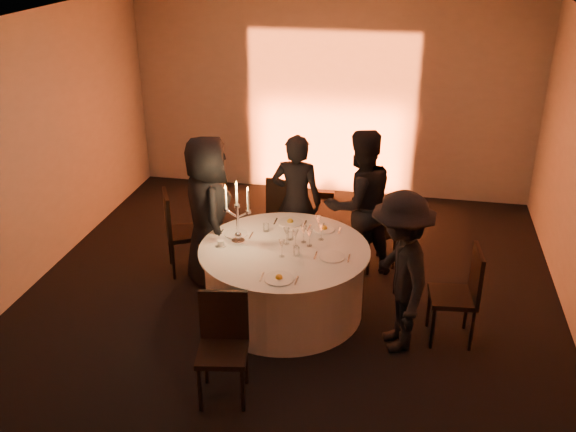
% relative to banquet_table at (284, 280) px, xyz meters
% --- Properties ---
extents(floor, '(7.00, 7.00, 0.00)m').
position_rel_banquet_table_xyz_m(floor, '(0.00, 0.00, -0.38)').
color(floor, black).
rests_on(floor, ground).
extents(ceiling, '(7.00, 7.00, 0.00)m').
position_rel_banquet_table_xyz_m(ceiling, '(0.00, 0.00, 2.62)').
color(ceiling, silver).
rests_on(ceiling, wall_back).
extents(wall_back, '(7.00, 0.00, 7.00)m').
position_rel_banquet_table_xyz_m(wall_back, '(0.00, 3.50, 1.12)').
color(wall_back, '#B5AFA8').
rests_on(wall_back, floor).
extents(wall_left, '(0.00, 7.00, 7.00)m').
position_rel_banquet_table_xyz_m(wall_left, '(-3.00, 0.00, 1.12)').
color(wall_left, '#B5AFA8').
rests_on(wall_left, floor).
extents(uplighter_fixture, '(0.25, 0.12, 0.10)m').
position_rel_banquet_table_xyz_m(uplighter_fixture, '(0.00, 3.20, -0.33)').
color(uplighter_fixture, black).
rests_on(uplighter_fixture, floor).
extents(banquet_table, '(1.80, 1.80, 0.77)m').
position_rel_banquet_table_xyz_m(banquet_table, '(0.00, 0.00, 0.00)').
color(banquet_table, black).
rests_on(banquet_table, floor).
extents(chair_left, '(0.60, 0.60, 1.03)m').
position_rel_banquet_table_xyz_m(chair_left, '(-1.41, 0.63, 0.20)').
color(chair_left, black).
rests_on(chair_left, floor).
extents(chair_back_left, '(0.53, 0.53, 1.06)m').
position_rel_banquet_table_xyz_m(chair_back_left, '(-0.22, 1.28, 0.22)').
color(chair_back_left, black).
rests_on(chair_back_left, floor).
extents(chair_back_right, '(0.59, 0.59, 0.96)m').
position_rel_banquet_table_xyz_m(chair_back_right, '(0.91, 1.15, 0.16)').
color(chair_back_right, black).
rests_on(chair_back_right, floor).
extents(chair_right, '(0.49, 0.49, 1.02)m').
position_rel_banquet_table_xyz_m(chair_right, '(1.82, -0.16, 0.19)').
color(chair_right, black).
rests_on(chair_right, floor).
extents(chair_front, '(0.50, 0.50, 0.99)m').
position_rel_banquet_table_xyz_m(chair_front, '(-0.26, -1.39, 0.17)').
color(chair_front, black).
rests_on(chair_front, floor).
extents(guest_left, '(0.89, 1.03, 1.78)m').
position_rel_banquet_table_xyz_m(guest_left, '(-0.98, 0.49, 0.50)').
color(guest_left, black).
rests_on(guest_left, floor).
extents(guest_back_left, '(0.63, 0.44, 1.67)m').
position_rel_banquet_table_xyz_m(guest_back_left, '(-0.07, 1.08, 0.45)').
color(guest_back_left, black).
rests_on(guest_back_left, floor).
extents(guest_back_right, '(1.11, 1.06, 1.80)m').
position_rel_banquet_table_xyz_m(guest_back_right, '(0.68, 1.00, 0.51)').
color(guest_back_right, black).
rests_on(guest_back_right, floor).
extents(guest_right, '(0.90, 1.20, 1.65)m').
position_rel_banquet_table_xyz_m(guest_right, '(1.20, -0.38, 0.44)').
color(guest_right, black).
rests_on(guest_right, floor).
extents(plate_left, '(0.36, 0.25, 0.01)m').
position_rel_banquet_table_xyz_m(plate_left, '(-0.58, 0.21, 0.39)').
color(plate_left, white).
rests_on(plate_left, banquet_table).
extents(plate_back_left, '(0.36, 0.28, 0.08)m').
position_rel_banquet_table_xyz_m(plate_back_left, '(-0.06, 0.61, 0.40)').
color(plate_back_left, white).
rests_on(plate_back_left, banquet_table).
extents(plate_back_right, '(0.35, 0.25, 0.08)m').
position_rel_banquet_table_xyz_m(plate_back_right, '(0.35, 0.52, 0.40)').
color(plate_back_right, white).
rests_on(plate_back_right, banquet_table).
extents(plate_right, '(0.36, 0.27, 0.01)m').
position_rel_banquet_table_xyz_m(plate_right, '(0.52, -0.10, 0.39)').
color(plate_right, white).
rests_on(plate_right, banquet_table).
extents(plate_front, '(0.36, 0.29, 0.08)m').
position_rel_banquet_table_xyz_m(plate_front, '(0.08, -0.63, 0.40)').
color(plate_front, white).
rests_on(plate_front, banquet_table).
extents(coffee_cup, '(0.11, 0.11, 0.07)m').
position_rel_banquet_table_xyz_m(coffee_cup, '(-0.66, -0.08, 0.42)').
color(coffee_cup, white).
rests_on(coffee_cup, banquet_table).
extents(candelabra, '(0.30, 0.14, 0.70)m').
position_rel_banquet_table_xyz_m(candelabra, '(-0.51, 0.05, 0.63)').
color(candelabra, white).
rests_on(candelabra, banquet_table).
extents(wine_glass_a, '(0.07, 0.07, 0.19)m').
position_rel_banquet_table_xyz_m(wine_glass_a, '(0.11, 0.06, 0.52)').
color(wine_glass_a, white).
rests_on(wine_glass_a, banquet_table).
extents(wine_glass_b, '(0.07, 0.07, 0.19)m').
position_rel_banquet_table_xyz_m(wine_glass_b, '(0.35, 0.27, 0.52)').
color(wine_glass_b, white).
rests_on(wine_glass_b, banquet_table).
extents(wine_glass_c, '(0.07, 0.07, 0.19)m').
position_rel_banquet_table_xyz_m(wine_glass_c, '(0.01, 0.09, 0.52)').
color(wine_glass_c, white).
rests_on(wine_glass_c, banquet_table).
extents(wine_glass_d, '(0.07, 0.07, 0.19)m').
position_rel_banquet_table_xyz_m(wine_glass_d, '(0.25, 0.10, 0.52)').
color(wine_glass_d, white).
rests_on(wine_glass_d, banquet_table).
extents(wine_glass_e, '(0.07, 0.07, 0.19)m').
position_rel_banquet_table_xyz_m(wine_glass_e, '(0.18, 0.17, 0.52)').
color(wine_glass_e, white).
rests_on(wine_glass_e, banquet_table).
extents(wine_glass_f, '(0.07, 0.07, 0.19)m').
position_rel_banquet_table_xyz_m(wine_glass_f, '(0.01, -0.19, 0.52)').
color(wine_glass_f, white).
rests_on(wine_glass_f, banquet_table).
extents(wine_glass_g, '(0.07, 0.07, 0.19)m').
position_rel_banquet_table_xyz_m(wine_glass_g, '(0.29, 0.45, 0.52)').
color(wine_glass_g, white).
rests_on(wine_glass_g, banquet_table).
extents(tumbler_a, '(0.07, 0.07, 0.09)m').
position_rel_banquet_table_xyz_m(tumbler_a, '(0.15, -0.13, 0.43)').
color(tumbler_a, white).
rests_on(tumbler_a, banquet_table).
extents(tumbler_b, '(0.07, 0.07, 0.09)m').
position_rel_banquet_table_xyz_m(tumbler_b, '(0.02, 0.21, 0.43)').
color(tumbler_b, white).
rests_on(tumbler_b, banquet_table).
extents(tumbler_c, '(0.07, 0.07, 0.09)m').
position_rel_banquet_table_xyz_m(tumbler_c, '(-0.28, 0.36, 0.43)').
color(tumbler_c, white).
rests_on(tumbler_c, banquet_table).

